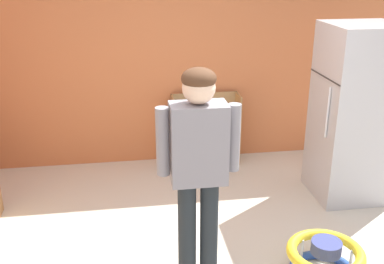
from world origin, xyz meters
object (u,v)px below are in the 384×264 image
Objects in this scene: bookshelf at (201,133)px; standing_person at (198,164)px; refrigerator at (354,114)px; baby_walker at (325,259)px.

bookshelf is 0.50× the size of standing_person.
refrigerator is at bearing 35.34° from standing_person.
standing_person is (-0.42, -2.30, 0.67)m from bookshelf.
refrigerator is 2.09× the size of bookshelf.
refrigerator is 2.21m from standing_person.
standing_person is at bearing -144.66° from refrigerator.
refrigerator is 1.04× the size of standing_person.
refrigerator is 1.67m from baby_walker.
refrigerator is 2.95× the size of baby_walker.
refrigerator reaches higher than standing_person.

